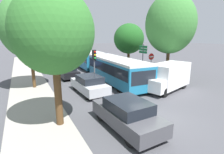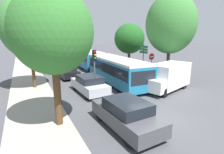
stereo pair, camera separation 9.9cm
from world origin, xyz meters
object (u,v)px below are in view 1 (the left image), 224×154
Objects in this scene: direction_sign_post at (143,53)px; tree_right_mid at (129,40)px; queued_car_silver at (89,84)px; queued_car_blue at (56,64)px; white_van at (168,76)px; queued_car_black at (67,71)px; articulated_bus at (102,64)px; traffic_light at (94,60)px; city_bus_rear at (45,52)px; tree_left_mid at (28,27)px; no_entry_sign at (151,62)px; tree_left_near at (53,32)px; tree_right_near at (170,25)px; queued_car_graphite at (127,114)px.

tree_right_mid reaches higher than direction_sign_post.
queued_car_silver is 12.87m from queued_car_blue.
white_van is at bearing -159.01° from queued_car_blue.
queued_car_black is at bearing 0.33° from queued_car_silver.
tree_right_mid is (5.78, 3.31, 2.67)m from articulated_bus.
traffic_light is at bearing -31.09° from articulated_bus.
queued_car_black reaches higher than queued_car_blue.
city_bus_rear is at bearing -2.03° from queued_car_silver.
queued_car_black is at bearing -100.29° from articulated_bus.
tree_left_mid is (-5.10, 1.79, 2.86)m from traffic_light.
tree_left_mid is at bearing 0.21° from direction_sign_post.
no_entry_sign is at bearing -163.29° from city_bus_rear.
articulated_bus is 7.18m from tree_right_mid.
tree_left_near is at bearing -32.58° from articulated_bus.
articulated_bus is 5.57m from direction_sign_post.
city_bus_rear is 1.40× the size of tree_left_mid.
queued_car_silver is 0.49× the size of tree_right_near.
traffic_light is 0.38× the size of tree_right_near.
tree_left_near is (-12.43, -9.27, 2.24)m from direction_sign_post.
queued_car_blue is (-0.27, 12.87, -0.04)m from queued_car_silver.
queued_car_graphite is 7.73m from white_van.
city_bus_rear is at bearing 80.21° from tree_left_mid.
tree_left_near is at bearing -61.72° from no_entry_sign.
city_bus_rear is 1.75× the size of tree_right_mid.
queued_car_silver is (-3.69, -5.44, -0.70)m from articulated_bus.
queued_car_black is (-0.11, -18.72, -0.66)m from city_bus_rear.
queued_car_blue is 1.13× the size of direction_sign_post.
direction_sign_post is (5.42, -0.63, 1.12)m from articulated_bus.
traffic_light is (1.36, -23.43, 1.11)m from city_bus_rear.
queued_car_black is 12.11m from tree_right_near.
tree_right_near is at bearing 59.54° from no_entry_sign.
white_van is 1.49× the size of direction_sign_post.
queued_car_graphite reaches higher than queued_car_silver.
articulated_bus is 2.47× the size of tree_left_near.
queued_car_graphite is (-0.11, -31.32, -0.63)m from city_bus_rear.
no_entry_sign is at bearing -147.96° from queued_car_blue.
city_bus_rear reaches higher than queued_car_blue.
traffic_light reaches higher than queued_car_graphite.
direction_sign_post reaches higher than queued_car_silver.
queued_car_black is 6.50m from queued_car_blue.
tree_left_mid is at bearing 126.34° from queued_car_black.
tree_right_mid reaches higher than traffic_light.
white_van is at bearing -62.23° from queued_car_graphite.
city_bus_rear is at bearing -92.96° from white_van.
tree_right_mid is at bearing 122.77° from traffic_light.
tree_left_near is at bearing 56.95° from queued_car_graphite.
articulated_bus is at bearing 137.81° from tree_right_near.
queued_car_graphite is at bearing -123.16° from tree_right_mid.
city_bus_rear is at bearing 120.65° from tree_right_mid.
tree_left_mid reaches higher than no_entry_sign.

